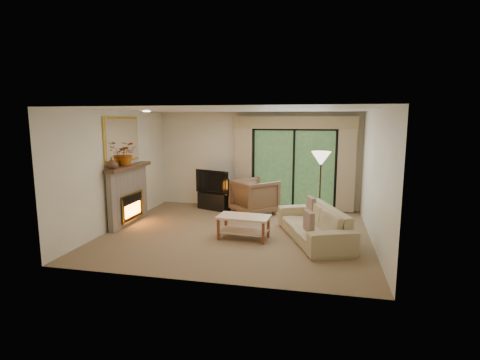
% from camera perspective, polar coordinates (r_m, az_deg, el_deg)
% --- Properties ---
extents(floor, '(5.50, 5.50, 0.00)m').
position_cam_1_polar(floor, '(8.10, -0.46, -8.04)').
color(floor, '#7E6548').
rests_on(floor, ground).
extents(ceiling, '(5.50, 5.50, 0.00)m').
position_cam_1_polar(ceiling, '(7.74, -0.48, 10.67)').
color(ceiling, white).
rests_on(ceiling, ground).
extents(wall_back, '(5.00, 0.00, 5.00)m').
position_cam_1_polar(wall_back, '(10.25, 2.64, 3.05)').
color(wall_back, beige).
rests_on(wall_back, ground).
extents(wall_front, '(5.00, 0.00, 5.00)m').
position_cam_1_polar(wall_front, '(5.44, -6.33, -2.58)').
color(wall_front, beige).
rests_on(wall_front, ground).
extents(wall_left, '(0.00, 5.00, 5.00)m').
position_cam_1_polar(wall_left, '(8.84, -18.14, 1.59)').
color(wall_left, beige).
rests_on(wall_left, ground).
extents(wall_right, '(0.00, 5.00, 5.00)m').
position_cam_1_polar(wall_right, '(7.69, 19.92, 0.41)').
color(wall_right, beige).
rests_on(wall_right, ground).
extents(fireplace, '(0.24, 1.70, 1.37)m').
position_cam_1_polar(fireplace, '(9.05, -16.65, -2.12)').
color(fireplace, gray).
rests_on(fireplace, floor).
extents(mirror, '(0.07, 1.45, 1.02)m').
position_cam_1_polar(mirror, '(8.93, -17.51, 5.89)').
color(mirror, gold).
rests_on(mirror, wall_left).
extents(sliding_door, '(2.26, 0.10, 2.16)m').
position_cam_1_polar(sliding_door, '(10.10, 8.18, 1.73)').
color(sliding_door, black).
rests_on(sliding_door, floor).
extents(curtain_left, '(0.45, 0.18, 2.35)m').
position_cam_1_polar(curtain_left, '(10.17, 0.54, 2.44)').
color(curtain_left, tan).
rests_on(curtain_left, floor).
extents(curtain_right, '(0.45, 0.18, 2.35)m').
position_cam_1_polar(curtain_right, '(9.98, 15.90, 1.95)').
color(curtain_right, tan).
rests_on(curtain_right, floor).
extents(cornice, '(3.20, 0.24, 0.32)m').
position_cam_1_polar(cornice, '(9.93, 8.31, 8.66)').
color(cornice, '#978058').
rests_on(cornice, wall_back).
extents(media_console, '(0.98, 0.70, 0.45)m').
position_cam_1_polar(media_console, '(10.13, -3.82, -3.21)').
color(media_console, black).
rests_on(media_console, floor).
extents(tv, '(1.06, 0.52, 0.62)m').
position_cam_1_polar(tv, '(10.03, -3.85, -0.22)').
color(tv, black).
rests_on(tv, media_console).
extents(armchair, '(1.38, 1.38, 0.90)m').
position_cam_1_polar(armchair, '(9.59, 2.22, -2.53)').
color(armchair, brown).
rests_on(armchair, floor).
extents(sofa, '(1.64, 2.44, 0.66)m').
position_cam_1_polar(sofa, '(7.72, 11.14, -6.54)').
color(sofa, tan).
rests_on(sofa, floor).
extents(pillow_near, '(0.22, 0.38, 0.37)m').
position_cam_1_polar(pillow_near, '(7.03, 10.44, -6.20)').
color(pillow_near, brown).
rests_on(pillow_near, sofa).
extents(pillow_far, '(0.22, 0.38, 0.37)m').
position_cam_1_polar(pillow_far, '(8.30, 10.77, -3.82)').
color(pillow_far, brown).
rests_on(pillow_far, sofa).
extents(coffee_table, '(1.09, 0.65, 0.47)m').
position_cam_1_polar(coffee_table, '(7.67, 0.57, -7.20)').
color(coffee_table, beige).
rests_on(coffee_table, floor).
extents(floor_lamp, '(0.58, 0.58, 1.68)m').
position_cam_1_polar(floor_lamp, '(8.86, 12.09, -1.15)').
color(floor_lamp, '#F7E4C9').
rests_on(floor_lamp, floor).
extents(vase, '(0.25, 0.25, 0.25)m').
position_cam_1_polar(vase, '(8.35, -18.98, 2.47)').
color(vase, '#4A301F').
rests_on(vase, fireplace).
extents(branches, '(0.57, 0.53, 0.53)m').
position_cam_1_polar(branches, '(8.87, -16.94, 3.87)').
color(branches, '#9B490F').
rests_on(branches, fireplace).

